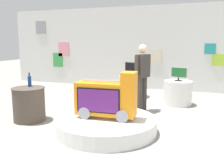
# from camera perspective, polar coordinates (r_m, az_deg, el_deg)

# --- Properties ---
(ground_plane) EXTENTS (30.00, 30.00, 0.00)m
(ground_plane) POSITION_cam_1_polar(r_m,az_deg,el_deg) (4.59, 2.85, -11.52)
(ground_plane) COLOR gray
(back_wall_display) EXTENTS (12.18, 0.13, 2.87)m
(back_wall_display) POSITION_cam_1_polar(r_m,az_deg,el_deg) (8.79, 11.94, 8.03)
(back_wall_display) COLOR silver
(back_wall_display) RESTS_ON ground
(main_display_pedestal) EXTENTS (1.88, 1.88, 0.26)m
(main_display_pedestal) POSITION_cam_1_polar(r_m,az_deg,el_deg) (4.71, -1.39, -9.26)
(main_display_pedestal) COLOR silver
(main_display_pedestal) RESTS_ON ground
(novelty_firetruck_tv) EXTENTS (1.13, 0.48, 0.87)m
(novelty_firetruck_tv) POSITION_cam_1_polar(r_m,az_deg,el_deg) (4.56, -1.17, -3.53)
(novelty_firetruck_tv) COLOR gray
(novelty_firetruck_tv) RESTS_ON main_display_pedestal
(display_pedestal_left_rear) EXTENTS (0.73, 0.73, 0.64)m
(display_pedestal_left_rear) POSITION_cam_1_polar(r_m,az_deg,el_deg) (6.84, 14.78, -1.94)
(display_pedestal_left_rear) COLOR silver
(display_pedestal_left_rear) RESTS_ON ground
(tv_on_left_rear) EXTENTS (0.44, 0.19, 0.36)m
(tv_on_left_rear) POSITION_cam_1_polar(r_m,az_deg,el_deg) (6.75, 14.98, 2.36)
(tv_on_left_rear) COLOR black
(tv_on_left_rear) RESTS_ON display_pedestal_left_rear
(display_pedestal_center_rear) EXTENTS (0.80, 0.80, 0.64)m
(display_pedestal_center_rear) POSITION_cam_1_polar(r_m,az_deg,el_deg) (7.61, 4.65, -0.49)
(display_pedestal_center_rear) COLOR silver
(display_pedestal_center_rear) RESTS_ON ground
(tv_on_center_rear) EXTENTS (0.50, 0.23, 0.40)m
(tv_on_center_rear) POSITION_cam_1_polar(r_m,az_deg,el_deg) (7.53, 4.71, 3.48)
(tv_on_center_rear) COLOR black
(tv_on_center_rear) RESTS_ON display_pedestal_center_rear
(side_table_round) EXTENTS (0.68, 0.68, 0.71)m
(side_table_round) POSITION_cam_1_polar(r_m,az_deg,el_deg) (5.55, -18.41, -4.32)
(side_table_round) COLOR #4C4238
(side_table_round) RESTS_ON ground
(bottle_on_side_table) EXTENTS (0.08, 0.08, 0.30)m
(bottle_on_side_table) POSITION_cam_1_polar(r_m,az_deg,el_deg) (5.58, -18.30, 0.66)
(bottle_on_side_table) COLOR navy
(bottle_on_side_table) RESTS_ON side_table_round
(shopper_browsing_near_truck) EXTENTS (0.31, 0.53, 1.59)m
(shopper_browsing_near_truck) POSITION_cam_1_polar(r_m,az_deg,el_deg) (5.90, 6.96, 2.53)
(shopper_browsing_near_truck) COLOR #38332D
(shopper_browsing_near_truck) RESTS_ON ground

